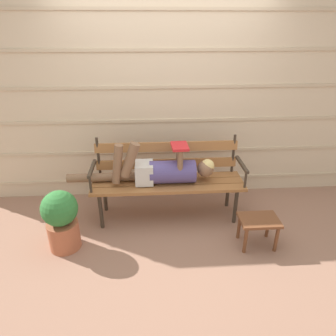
% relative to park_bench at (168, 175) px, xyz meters
% --- Properties ---
extents(ground_plane, '(12.00, 12.00, 0.00)m').
position_rel_park_bench_xyz_m(ground_plane, '(0.00, -0.19, -0.52)').
color(ground_plane, '#936B56').
extents(house_siding, '(5.21, 0.08, 2.47)m').
position_rel_park_bench_xyz_m(house_siding, '(0.00, 0.54, 0.72)').
color(house_siding, beige).
rests_on(house_siding, ground).
extents(park_bench, '(1.75, 0.48, 0.95)m').
position_rel_park_bench_xyz_m(park_bench, '(0.00, 0.00, 0.00)').
color(park_bench, '#9E6638').
rests_on(park_bench, ground).
extents(reclining_person, '(1.68, 0.26, 0.53)m').
position_rel_park_bench_xyz_m(reclining_person, '(-0.08, -0.07, 0.11)').
color(reclining_person, '#514784').
extents(footstool, '(0.40, 0.29, 0.33)m').
position_rel_park_bench_xyz_m(footstool, '(0.90, -0.65, -0.26)').
color(footstool, brown).
rests_on(footstool, ground).
extents(potted_plant, '(0.36, 0.36, 0.66)m').
position_rel_park_bench_xyz_m(potted_plant, '(-1.11, -0.56, -0.17)').
color(potted_plant, '#AD5B3D').
rests_on(potted_plant, ground).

